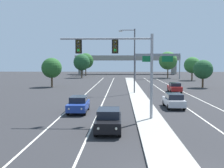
% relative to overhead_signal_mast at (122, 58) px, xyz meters
% --- Properties ---
extents(median_island, '(2.40, 110.00, 0.15)m').
position_rel_overhead_signal_mast_xyz_m(median_island, '(2.36, 5.91, -5.26)').
color(median_island, '#9E9B93').
rests_on(median_island, ground).
extents(lane_stripe_oncoming_center, '(0.14, 100.00, 0.01)m').
position_rel_overhead_signal_mast_xyz_m(lane_stripe_oncoming_center, '(-2.34, 12.91, -5.33)').
color(lane_stripe_oncoming_center, silver).
rests_on(lane_stripe_oncoming_center, ground).
extents(lane_stripe_receding_center, '(0.14, 100.00, 0.01)m').
position_rel_overhead_signal_mast_xyz_m(lane_stripe_receding_center, '(7.06, 12.91, -5.33)').
color(lane_stripe_receding_center, silver).
rests_on(lane_stripe_receding_center, ground).
extents(edge_stripe_left, '(0.14, 100.00, 0.01)m').
position_rel_overhead_signal_mast_xyz_m(edge_stripe_left, '(-5.64, 12.91, -5.33)').
color(edge_stripe_left, silver).
rests_on(edge_stripe_left, ground).
extents(edge_stripe_right, '(0.14, 100.00, 0.01)m').
position_rel_overhead_signal_mast_xyz_m(edge_stripe_right, '(10.36, 12.91, -5.33)').
color(edge_stripe_right, silver).
rests_on(edge_stripe_right, ground).
extents(overhead_signal_mast, '(7.90, 0.44, 7.20)m').
position_rel_overhead_signal_mast_xyz_m(overhead_signal_mast, '(0.00, 0.00, 0.00)').
color(overhead_signal_mast, gray).
rests_on(overhead_signal_mast, median_island).
extents(street_lamp_median, '(2.58, 0.28, 10.00)m').
position_rel_overhead_signal_mast_xyz_m(street_lamp_median, '(1.78, 19.85, 0.46)').
color(street_lamp_median, '#4C4C51').
rests_on(street_lamp_median, median_island).
extents(car_oncoming_black, '(1.84, 4.48, 1.58)m').
position_rel_overhead_signal_mast_xyz_m(car_oncoming_black, '(-1.00, -3.86, -4.52)').
color(car_oncoming_black, black).
rests_on(car_oncoming_black, ground).
extents(car_oncoming_blue, '(1.88, 4.49, 1.58)m').
position_rel_overhead_signal_mast_xyz_m(car_oncoming_blue, '(-4.31, 3.41, -4.52)').
color(car_oncoming_blue, navy).
rests_on(car_oncoming_blue, ground).
extents(car_receding_silver, '(1.85, 4.48, 1.58)m').
position_rel_overhead_signal_mast_xyz_m(car_receding_silver, '(5.62, 6.36, -4.52)').
color(car_receding_silver, '#B7B7BC').
rests_on(car_receding_silver, ground).
extents(car_receding_red, '(1.87, 4.49, 1.58)m').
position_rel_overhead_signal_mast_xyz_m(car_receding_red, '(8.75, 21.98, -4.52)').
color(car_receding_red, maroon).
rests_on(car_receding_red, ground).
extents(highway_sign_gantry, '(13.28, 0.42, 7.50)m').
position_rel_overhead_signal_mast_xyz_m(highway_sign_gantry, '(10.56, 57.54, 0.83)').
color(highway_sign_gantry, gray).
rests_on(highway_sign_gantry, ground).
extents(overpass_bridge, '(42.40, 6.40, 7.65)m').
position_rel_overhead_signal_mast_xyz_m(overpass_bridge, '(2.36, 89.89, 0.45)').
color(overpass_bridge, gray).
rests_on(overpass_bridge, ground).
extents(tree_far_left_c, '(5.71, 5.71, 8.26)m').
position_rel_overhead_signal_mast_xyz_m(tree_far_left_c, '(-13.17, 77.44, 0.06)').
color(tree_far_left_c, '#4C3823').
rests_on(tree_far_left_c, ground).
extents(tree_far_right_a, '(3.75, 3.75, 5.43)m').
position_rel_overhead_signal_mast_xyz_m(tree_far_right_a, '(15.81, 30.37, -1.79)').
color(tree_far_right_a, '#4C3823').
rests_on(tree_far_right_a, ground).
extents(tree_far_left_a, '(4.03, 4.03, 5.83)m').
position_rel_overhead_signal_mast_xyz_m(tree_far_left_a, '(-13.99, 30.97, -1.53)').
color(tree_far_left_a, '#4C3823').
rests_on(tree_far_left_a, ground).
extents(tree_far_left_b, '(5.19, 5.19, 7.52)m').
position_rel_overhead_signal_mast_xyz_m(tree_far_left_b, '(-12.54, 62.86, -0.43)').
color(tree_far_left_b, '#4C3823').
rests_on(tree_far_left_b, ground).
extents(tree_far_right_b, '(4.40, 4.40, 6.36)m').
position_rel_overhead_signal_mast_xyz_m(tree_far_right_b, '(19.19, 51.71, -1.18)').
color(tree_far_right_b, '#4C3823').
rests_on(tree_far_right_b, ground).
extents(tree_far_right_c, '(5.73, 5.73, 8.29)m').
position_rel_overhead_signal_mast_xyz_m(tree_far_right_c, '(14.66, 63.72, 0.08)').
color(tree_far_right_c, '#4C3823').
rests_on(tree_far_right_c, ground).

